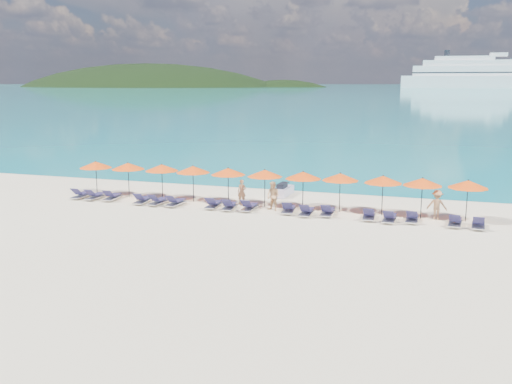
% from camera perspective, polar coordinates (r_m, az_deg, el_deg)
% --- Properties ---
extents(ground, '(1400.00, 1400.00, 0.00)m').
position_cam_1_polar(ground, '(29.56, -1.79, -3.35)').
color(ground, beige).
extents(sea, '(1600.00, 1300.00, 0.01)m').
position_cam_1_polar(sea, '(687.05, 17.38, 10.03)').
color(sea, '#1FA9B2').
rests_on(sea, ground).
extents(headland_main, '(374.00, 242.00, 126.50)m').
position_cam_1_polar(headland_main, '(647.60, -10.78, 6.93)').
color(headland_main, black).
rests_on(headland_main, ground).
extents(headland_small, '(162.00, 126.00, 85.50)m').
position_cam_1_polar(headland_small, '(609.75, 2.71, 7.14)').
color(headland_small, black).
rests_on(headland_small, ground).
extents(cruise_ship, '(149.22, 24.92, 41.53)m').
position_cam_1_polar(cruise_ship, '(574.82, 22.03, 10.69)').
color(cruise_ship, silver).
rests_on(cruise_ship, ground).
extents(jetski, '(0.96, 2.31, 0.81)m').
position_cam_1_polar(jetski, '(37.06, 2.70, 0.14)').
color(jetski, silver).
rests_on(jetski, ground).
extents(beachgoer_a, '(0.54, 0.36, 1.47)m').
position_cam_1_polar(beachgoer_a, '(34.58, -1.43, 0.03)').
color(beachgoer_a, tan).
rests_on(beachgoer_a, ground).
extents(beachgoer_b, '(0.94, 0.76, 1.69)m').
position_cam_1_polar(beachgoer_b, '(32.69, 1.72, -0.42)').
color(beachgoer_b, tan).
rests_on(beachgoer_b, ground).
extents(beachgoer_c, '(1.09, 0.58, 1.62)m').
position_cam_1_polar(beachgoer_c, '(32.11, 17.64, -1.23)').
color(beachgoer_c, tan).
rests_on(beachgoer_c, ground).
extents(umbrella_0, '(2.10, 2.10, 2.28)m').
position_cam_1_polar(umbrella_0, '(38.26, -15.74, 2.64)').
color(umbrella_0, black).
rests_on(umbrella_0, ground).
extents(umbrella_1, '(2.10, 2.10, 2.28)m').
position_cam_1_polar(umbrella_1, '(37.16, -12.68, 2.54)').
color(umbrella_1, black).
rests_on(umbrella_1, ground).
extents(umbrella_2, '(2.10, 2.10, 2.28)m').
position_cam_1_polar(umbrella_2, '(36.07, -9.41, 2.41)').
color(umbrella_2, black).
rests_on(umbrella_2, ground).
extents(umbrella_3, '(2.10, 2.10, 2.28)m').
position_cam_1_polar(umbrella_3, '(35.13, -6.33, 2.27)').
color(umbrella_3, black).
rests_on(umbrella_3, ground).
extents(umbrella_4, '(2.10, 2.10, 2.28)m').
position_cam_1_polar(umbrella_4, '(34.15, -2.81, 2.07)').
color(umbrella_4, black).
rests_on(umbrella_4, ground).
extents(umbrella_5, '(2.10, 2.10, 2.28)m').
position_cam_1_polar(umbrella_5, '(33.46, 0.89, 1.89)').
color(umbrella_5, black).
rests_on(umbrella_5, ground).
extents(umbrella_6, '(2.10, 2.10, 2.28)m').
position_cam_1_polar(umbrella_6, '(32.86, 4.74, 1.68)').
color(umbrella_6, black).
rests_on(umbrella_6, ground).
extents(umbrella_7, '(2.10, 2.10, 2.28)m').
position_cam_1_polar(umbrella_7, '(32.52, 8.42, 1.50)').
color(umbrella_7, black).
rests_on(umbrella_7, ground).
extents(umbrella_8, '(2.10, 2.10, 2.28)m').
position_cam_1_polar(umbrella_8, '(32.10, 12.59, 1.22)').
color(umbrella_8, black).
rests_on(umbrella_8, ground).
extents(umbrella_9, '(2.10, 2.10, 2.28)m').
position_cam_1_polar(umbrella_9, '(31.87, 16.32, 0.97)').
color(umbrella_9, black).
rests_on(umbrella_9, ground).
extents(umbrella_10, '(2.10, 2.10, 2.28)m').
position_cam_1_polar(umbrella_10, '(31.93, 20.45, 0.74)').
color(umbrella_10, black).
rests_on(umbrella_10, ground).
extents(lounger_0, '(0.67, 1.72, 0.66)m').
position_cam_1_polar(lounger_0, '(37.91, -17.06, -0.24)').
color(lounger_0, silver).
rests_on(lounger_0, ground).
extents(lounger_1, '(0.65, 1.71, 0.66)m').
position_cam_1_polar(lounger_1, '(37.28, -15.78, -0.36)').
color(lounger_1, silver).
rests_on(lounger_1, ground).
extents(lounger_2, '(0.79, 1.75, 0.66)m').
position_cam_1_polar(lounger_2, '(36.75, -14.18, -0.44)').
color(lounger_2, silver).
rests_on(lounger_2, ground).
extents(lounger_3, '(0.76, 1.75, 0.66)m').
position_cam_1_polar(lounger_3, '(35.36, -11.28, -0.76)').
color(lounger_3, silver).
rests_on(lounger_3, ground).
extents(lounger_4, '(0.78, 1.75, 0.66)m').
position_cam_1_polar(lounger_4, '(34.82, -9.74, -0.89)').
color(lounger_4, silver).
rests_on(lounger_4, ground).
extents(lounger_5, '(0.74, 1.74, 0.66)m').
position_cam_1_polar(lounger_5, '(34.34, -8.04, -1.01)').
color(lounger_5, silver).
rests_on(lounger_5, ground).
extents(lounger_6, '(0.69, 1.73, 0.66)m').
position_cam_1_polar(lounger_6, '(33.55, -4.27, -1.21)').
color(lounger_6, silver).
rests_on(lounger_6, ground).
extents(lounger_7, '(0.79, 1.75, 0.66)m').
position_cam_1_polar(lounger_7, '(33.05, -2.68, -1.38)').
color(lounger_7, silver).
rests_on(lounger_7, ground).
extents(lounger_8, '(0.64, 1.71, 0.66)m').
position_cam_1_polar(lounger_8, '(32.80, -0.69, -1.47)').
color(lounger_8, silver).
rests_on(lounger_8, ground).
extents(lounger_9, '(0.78, 1.75, 0.66)m').
position_cam_1_polar(lounger_9, '(32.29, 3.28, -1.69)').
color(lounger_9, silver).
rests_on(lounger_9, ground).
extents(lounger_10, '(0.63, 1.70, 0.66)m').
position_cam_1_polar(lounger_10, '(31.73, 5.08, -1.95)').
color(lounger_10, silver).
rests_on(lounger_10, ground).
extents(lounger_11, '(0.64, 1.71, 0.66)m').
position_cam_1_polar(lounger_11, '(31.83, 7.16, -1.95)').
color(lounger_11, silver).
rests_on(lounger_11, ground).
extents(lounger_12, '(0.72, 1.73, 0.66)m').
position_cam_1_polar(lounger_12, '(31.32, 11.22, -2.29)').
color(lounger_12, silver).
rests_on(lounger_12, ground).
extents(lounger_13, '(0.68, 1.72, 0.66)m').
position_cam_1_polar(lounger_13, '(31.02, 13.21, -2.50)').
color(lounger_13, silver).
rests_on(lounger_13, ground).
extents(lounger_14, '(0.62, 1.70, 0.66)m').
position_cam_1_polar(lounger_14, '(31.28, 15.33, -2.50)').
color(lounger_14, silver).
rests_on(lounger_14, ground).
extents(lounger_15, '(0.77, 1.75, 0.66)m').
position_cam_1_polar(lounger_15, '(31.08, 19.29, -2.82)').
color(lounger_15, silver).
rests_on(lounger_15, ground).
extents(lounger_16, '(0.72, 1.74, 0.66)m').
position_cam_1_polar(lounger_16, '(31.04, 21.35, -2.98)').
color(lounger_16, silver).
rests_on(lounger_16, ground).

